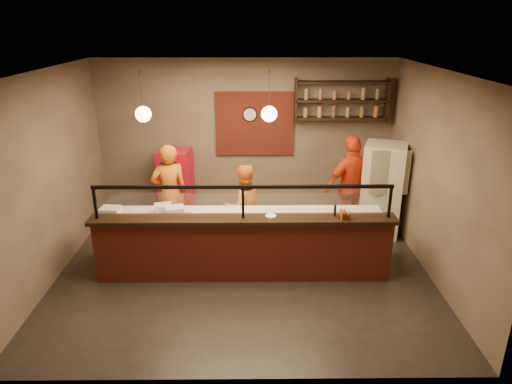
{
  "coord_description": "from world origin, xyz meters",
  "views": [
    {
      "loc": [
        0.14,
        -6.65,
        3.89
      ],
      "look_at": [
        0.2,
        0.3,
        1.25
      ],
      "focal_mm": 32.0,
      "sensor_mm": 36.0,
      "label": 1
    }
  ],
  "objects_px": {
    "wall_clock": "(250,114)",
    "cook_mid": "(244,207)",
    "condiment_caddy": "(345,216)",
    "pepper_mill": "(335,210)",
    "cook_right": "(351,185)",
    "fridge": "(382,189)",
    "pizza_dough": "(216,216)",
    "cook_left": "(170,193)",
    "red_cooler": "(176,184)"
  },
  "relations": [
    {
      "from": "wall_clock",
      "to": "pizza_dough",
      "type": "bearing_deg",
      "value": -103.08
    },
    {
      "from": "cook_mid",
      "to": "wall_clock",
      "type": "bearing_deg",
      "value": -115.39
    },
    {
      "from": "cook_left",
      "to": "red_cooler",
      "type": "relative_size",
      "value": 1.26
    },
    {
      "from": "wall_clock",
      "to": "red_cooler",
      "type": "xyz_separation_m",
      "value": [
        -1.52,
        -0.31,
        -1.38
      ]
    },
    {
      "from": "cook_mid",
      "to": "pepper_mill",
      "type": "distance_m",
      "value": 1.82
    },
    {
      "from": "red_cooler",
      "to": "pizza_dough",
      "type": "bearing_deg",
      "value": -56.03
    },
    {
      "from": "condiment_caddy",
      "to": "pepper_mill",
      "type": "height_order",
      "value": "pepper_mill"
    },
    {
      "from": "cook_mid",
      "to": "pizza_dough",
      "type": "height_order",
      "value": "cook_mid"
    },
    {
      "from": "cook_left",
      "to": "pepper_mill",
      "type": "bearing_deg",
      "value": 132.79
    },
    {
      "from": "cook_right",
      "to": "fridge",
      "type": "bearing_deg",
      "value": 151.83
    },
    {
      "from": "cook_mid",
      "to": "condiment_caddy",
      "type": "height_order",
      "value": "cook_mid"
    },
    {
      "from": "red_cooler",
      "to": "pizza_dough",
      "type": "distance_m",
      "value": 2.26
    },
    {
      "from": "fridge",
      "to": "red_cooler",
      "type": "xyz_separation_m",
      "value": [
        -4.02,
        0.77,
        -0.16
      ]
    },
    {
      "from": "fridge",
      "to": "condiment_caddy",
      "type": "height_order",
      "value": "fridge"
    },
    {
      "from": "cook_left",
      "to": "pepper_mill",
      "type": "xyz_separation_m",
      "value": [
        2.78,
        -1.42,
        0.24
      ]
    },
    {
      "from": "wall_clock",
      "to": "cook_right",
      "type": "bearing_deg",
      "value": -28.52
    },
    {
      "from": "wall_clock",
      "to": "pepper_mill",
      "type": "relative_size",
      "value": 1.66
    },
    {
      "from": "wall_clock",
      "to": "cook_left",
      "type": "xyz_separation_m",
      "value": [
        -1.48,
        -1.29,
        -1.19
      ]
    },
    {
      "from": "pizza_dough",
      "to": "wall_clock",
      "type": "bearing_deg",
      "value": 76.92
    },
    {
      "from": "cook_left",
      "to": "cook_mid",
      "type": "bearing_deg",
      "value": 145.77
    },
    {
      "from": "cook_mid",
      "to": "pizza_dough",
      "type": "relative_size",
      "value": 3.45
    },
    {
      "from": "wall_clock",
      "to": "condiment_caddy",
      "type": "xyz_separation_m",
      "value": [
        1.44,
        -2.82,
        -1.0
      ]
    },
    {
      "from": "pizza_dough",
      "to": "pepper_mill",
      "type": "relative_size",
      "value": 2.48
    },
    {
      "from": "cook_left",
      "to": "pizza_dough",
      "type": "distance_m",
      "value": 1.41
    },
    {
      "from": "pepper_mill",
      "to": "cook_left",
      "type": "bearing_deg",
      "value": 153.04
    },
    {
      "from": "cook_mid",
      "to": "pepper_mill",
      "type": "xyz_separation_m",
      "value": [
        1.42,
        -1.08,
        0.38
      ]
    },
    {
      "from": "fridge",
      "to": "pepper_mill",
      "type": "bearing_deg",
      "value": -106.4
    },
    {
      "from": "cook_left",
      "to": "condiment_caddy",
      "type": "distance_m",
      "value": 3.3
    },
    {
      "from": "red_cooler",
      "to": "cook_right",
      "type": "bearing_deg",
      "value": -3.73
    },
    {
      "from": "cook_right",
      "to": "wall_clock",
      "type": "bearing_deg",
      "value": -53.01
    },
    {
      "from": "fridge",
      "to": "pizza_dough",
      "type": "xyz_separation_m",
      "value": [
        -3.04,
        -1.27,
        0.02
      ]
    },
    {
      "from": "red_cooler",
      "to": "cook_mid",
      "type": "bearing_deg",
      "value": -34.89
    },
    {
      "from": "cook_right",
      "to": "condiment_caddy",
      "type": "distance_m",
      "value": 1.85
    },
    {
      "from": "cook_left",
      "to": "pizza_dough",
      "type": "relative_size",
      "value": 4.06
    },
    {
      "from": "condiment_caddy",
      "to": "pepper_mill",
      "type": "xyz_separation_m",
      "value": [
        -0.13,
        0.11,
        0.05
      ]
    },
    {
      "from": "cook_right",
      "to": "red_cooler",
      "type": "height_order",
      "value": "cook_right"
    },
    {
      "from": "cook_left",
      "to": "cook_mid",
      "type": "xyz_separation_m",
      "value": [
        1.36,
        -0.34,
        -0.14
      ]
    },
    {
      "from": "fridge",
      "to": "condiment_caddy",
      "type": "bearing_deg",
      "value": -101.62
    },
    {
      "from": "wall_clock",
      "to": "cook_mid",
      "type": "bearing_deg",
      "value": -94.0
    },
    {
      "from": "cook_mid",
      "to": "pepper_mill",
      "type": "height_order",
      "value": "cook_mid"
    },
    {
      "from": "cook_left",
      "to": "cook_right",
      "type": "relative_size",
      "value": 0.96
    },
    {
      "from": "condiment_caddy",
      "to": "pepper_mill",
      "type": "bearing_deg",
      "value": 139.13
    },
    {
      "from": "fridge",
      "to": "pizza_dough",
      "type": "height_order",
      "value": "fridge"
    },
    {
      "from": "wall_clock",
      "to": "cook_right",
      "type": "xyz_separation_m",
      "value": [
        1.91,
        -1.04,
        -1.15
      ]
    },
    {
      "from": "cook_mid",
      "to": "condiment_caddy",
      "type": "bearing_deg",
      "value": 121.12
    },
    {
      "from": "wall_clock",
      "to": "cook_mid",
      "type": "height_order",
      "value": "wall_clock"
    },
    {
      "from": "cook_left",
      "to": "cook_right",
      "type": "bearing_deg",
      "value": 164.03
    },
    {
      "from": "fridge",
      "to": "pizza_dough",
      "type": "bearing_deg",
      "value": -137.64
    },
    {
      "from": "wall_clock",
      "to": "cook_right",
      "type": "relative_size",
      "value": 0.16
    },
    {
      "from": "red_cooler",
      "to": "condiment_caddy",
      "type": "bearing_deg",
      "value": -32.05
    }
  ]
}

